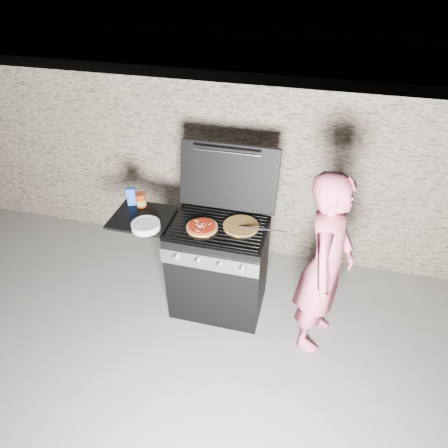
% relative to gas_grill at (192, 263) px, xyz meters
% --- Properties ---
extents(ground, '(50.00, 50.00, 0.00)m').
position_rel_gas_grill_xyz_m(ground, '(0.25, 0.00, -0.46)').
color(ground, slate).
extents(stone_wall, '(8.00, 0.35, 1.80)m').
position_rel_gas_grill_xyz_m(stone_wall, '(0.25, 1.05, 0.44)').
color(stone_wall, tan).
rests_on(stone_wall, ground).
extents(gas_grill, '(1.34, 0.79, 0.91)m').
position_rel_gas_grill_xyz_m(gas_grill, '(0.00, 0.00, 0.00)').
color(gas_grill, black).
rests_on(gas_grill, ground).
extents(pizza_topped, '(0.31, 0.31, 0.03)m').
position_rel_gas_grill_xyz_m(pizza_topped, '(0.13, -0.05, 0.47)').
color(pizza_topped, tan).
rests_on(pizza_topped, gas_grill).
extents(pizza_plain, '(0.33, 0.33, 0.02)m').
position_rel_gas_grill_xyz_m(pizza_plain, '(0.43, 0.05, 0.46)').
color(pizza_plain, gold).
rests_on(pizza_plain, gas_grill).
extents(sauce_jar, '(0.11, 0.11, 0.13)m').
position_rel_gas_grill_xyz_m(sauce_jar, '(-0.48, 0.14, 0.51)').
color(sauce_jar, maroon).
rests_on(sauce_jar, gas_grill).
extents(blue_carton, '(0.09, 0.07, 0.16)m').
position_rel_gas_grill_xyz_m(blue_carton, '(-0.57, 0.15, 0.53)').
color(blue_carton, blue).
rests_on(blue_carton, gas_grill).
extents(plate_stack, '(0.30, 0.30, 0.05)m').
position_rel_gas_grill_xyz_m(plate_stack, '(-0.32, -0.15, 0.47)').
color(plate_stack, silver).
rests_on(plate_stack, gas_grill).
extents(person, '(0.49, 0.65, 1.60)m').
position_rel_gas_grill_xyz_m(person, '(1.13, -0.14, 0.35)').
color(person, '#E1607B').
rests_on(person, ground).
extents(tongs, '(0.44, 0.09, 0.09)m').
position_rel_gas_grill_xyz_m(tongs, '(0.60, 0.00, 0.50)').
color(tongs, black).
rests_on(tongs, gas_grill).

